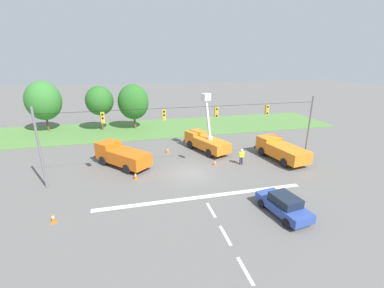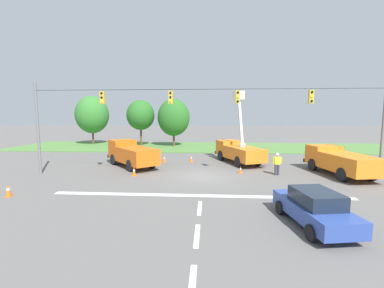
{
  "view_description": "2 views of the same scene",
  "coord_description": "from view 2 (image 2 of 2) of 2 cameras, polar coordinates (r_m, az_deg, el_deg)",
  "views": [
    {
      "loc": [
        -5.37,
        -22.71,
        10.82
      ],
      "look_at": [
        0.64,
        1.92,
        2.37
      ],
      "focal_mm": 24.0,
      "sensor_mm": 36.0,
      "label": 1
    },
    {
      "loc": [
        0.42,
        -19.36,
        4.68
      ],
      "look_at": [
        -0.89,
        0.9,
        2.4
      ],
      "focal_mm": 24.0,
      "sensor_mm": 36.0,
      "label": 2
    }
  ],
  "objects": [
    {
      "name": "ground_plane",
      "position": [
        19.92,
        2.4,
        -7.19
      ],
      "size": [
        200.0,
        200.0,
        0.0
      ],
      "primitive_type": "plane",
      "color": "#605E5B"
    },
    {
      "name": "grass_verge",
      "position": [
        37.64,
        3.03,
        -0.67
      ],
      "size": [
        56.0,
        12.0,
        0.1
      ],
      "primitive_type": "cube",
      "color": "#517F3D",
      "rests_on": "ground"
    },
    {
      "name": "lane_markings",
      "position": [
        13.9,
        1.79,
        -13.25
      ],
      "size": [
        17.6,
        15.25,
        0.01
      ],
      "color": "silver",
      "rests_on": "ground"
    },
    {
      "name": "signal_gantry",
      "position": [
        19.36,
        2.54,
        6.11
      ],
      "size": [
        26.2,
        0.33,
        7.2
      ],
      "color": "slate",
      "rests_on": "ground"
    },
    {
      "name": "tree_far_west",
      "position": [
        43.84,
        -21.31,
        6.09
      ],
      "size": [
        5.16,
        5.06,
        7.73
      ],
      "color": "brown",
      "rests_on": "ground"
    },
    {
      "name": "tree_west",
      "position": [
        39.64,
        -11.35,
        6.29
      ],
      "size": [
        4.17,
        4.49,
        6.93
      ],
      "color": "brown",
      "rests_on": "ground"
    },
    {
      "name": "tree_centre",
      "position": [
        38.39,
        -4.1,
        5.9
      ],
      "size": [
        4.77,
        4.21,
        7.1
      ],
      "color": "brown",
      "rests_on": "ground"
    },
    {
      "name": "utility_truck_bucket_lift",
      "position": [
        25.65,
        10.19,
        -1.24
      ],
      "size": [
        4.51,
        7.0,
        7.0
      ],
      "color": "orange",
      "rests_on": "ground"
    },
    {
      "name": "utility_truck_support_near",
      "position": [
        24.13,
        -13.36,
        -2.04
      ],
      "size": [
        6.0,
        6.38,
        2.3
      ],
      "color": "orange",
      "rests_on": "ground"
    },
    {
      "name": "utility_truck_support_far",
      "position": [
        23.2,
        29.93,
        -3.19
      ],
      "size": [
        3.47,
        6.83,
        2.11
      ],
      "color": "orange",
      "rests_on": "ground"
    },
    {
      "name": "sedan_blue",
      "position": [
        12.32,
        25.51,
        -12.65
      ],
      "size": [
        2.43,
        4.53,
        1.56
      ],
      "color": "#2D4799",
      "rests_on": "ground"
    },
    {
      "name": "road_worker",
      "position": [
        21.2,
        18.39,
        -3.92
      ],
      "size": [
        0.65,
        0.26,
        1.77
      ],
      "color": "#383842",
      "rests_on": "ground"
    },
    {
      "name": "traffic_cone_foreground_left",
      "position": [
        27.16,
        -16.04,
        -3.15
      ],
      "size": [
        0.36,
        0.36,
        0.6
      ],
      "color": "orange",
      "rests_on": "ground"
    },
    {
      "name": "traffic_cone_foreground_right",
      "position": [
        18.41,
        -35.68,
        -8.34
      ],
      "size": [
        0.36,
        0.36,
        0.76
      ],
      "color": "orange",
      "rests_on": "ground"
    },
    {
      "name": "traffic_cone_mid_left",
      "position": [
        21.28,
        10.71,
        -5.62
      ],
      "size": [
        0.36,
        0.36,
        0.61
      ],
      "color": "orange",
      "rests_on": "ground"
    },
    {
      "name": "traffic_cone_mid_right",
      "position": [
        25.92,
        -6.17,
        -3.27
      ],
      "size": [
        0.36,
        0.36,
        0.69
      ],
      "color": "orange",
      "rests_on": "ground"
    },
    {
      "name": "traffic_cone_near_bucket",
      "position": [
        25.99,
        -0.21,
        -3.2
      ],
      "size": [
        0.36,
        0.36,
        0.7
      ],
      "color": "orange",
      "rests_on": "ground"
    },
    {
      "name": "traffic_cone_lane_edge_a",
      "position": [
        20.53,
        -12.76,
        -5.9
      ],
      "size": [
        0.36,
        0.36,
        0.73
      ],
      "color": "orange",
      "rests_on": "ground"
    }
  ]
}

